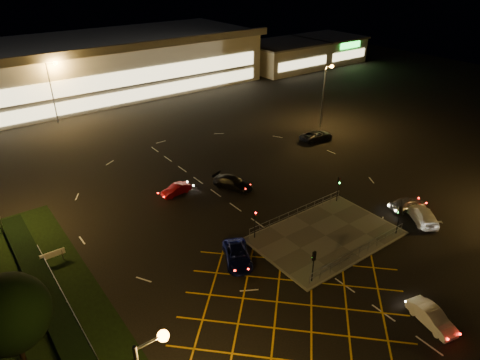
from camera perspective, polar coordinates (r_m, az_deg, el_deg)
ground at (r=44.25m, az=7.67°, el=-7.15°), size 180.00×180.00×0.00m
pedestrian_island at (r=44.34m, az=11.35°, el=-7.32°), size 14.00×9.00×0.12m
hedge at (r=40.02m, az=-24.55°, el=-13.33°), size 2.00×26.00×1.00m
supermarket at (r=93.23m, az=-20.09°, el=13.95°), size 72.00×26.50×10.50m
retail_unit_a at (r=109.40m, az=5.80°, el=16.17°), size 18.80×14.80×6.35m
retail_unit_b at (r=120.53m, az=11.74°, el=16.85°), size 14.80×14.80×6.35m
streetlight_ne at (r=70.39m, az=11.36°, el=12.00°), size 1.78×0.56×10.03m
streetlight_far_left at (r=77.43m, az=-23.66°, el=11.67°), size 1.78×0.56×10.03m
streetlight_far_right at (r=96.00m, az=0.30°, el=16.70°), size 1.78×0.56×10.03m
signal_sw at (r=37.20m, az=9.79°, el=-10.51°), size 0.28×0.30×3.15m
signal_se at (r=45.37m, az=20.52°, el=-4.34°), size 0.28×0.30×3.15m
signal_nw at (r=41.91m, az=2.01°, el=-5.18°), size 0.28×0.30×3.15m
signal_ne at (r=49.30m, az=13.01°, el=-0.50°), size 0.28×0.30×3.15m
tree_e at (r=32.63m, az=-28.51°, el=-15.40°), size 5.40×5.40×7.35m
car_queue_white at (r=37.32m, az=24.20°, el=-16.32°), size 2.32×4.33×1.36m
car_left_blue at (r=39.94m, az=-0.35°, el=-10.01°), size 4.23×5.45×1.37m
car_far_dkgrey at (r=51.76m, az=-0.98°, el=-0.35°), size 3.92×5.44×1.46m
car_right_silver at (r=50.98m, az=21.43°, el=-2.96°), size 4.54×2.78×1.44m
car_circ_red at (r=51.03m, az=-8.53°, el=-1.28°), size 3.80×1.67×1.21m
car_east_grey at (r=66.49m, az=10.14°, el=5.84°), size 5.43×2.80×1.47m
car_approach_white at (r=49.50m, az=23.15°, el=-4.26°), size 4.61×5.36×1.48m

